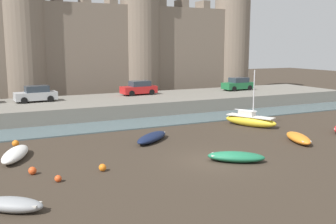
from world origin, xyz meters
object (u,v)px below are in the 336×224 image
(rowboat_foreground_left, at_px, (298,138))
(car_quay_west, at_px, (139,88))
(rowboat_foreground_centre, at_px, (12,204))
(car_quay_east, at_px, (238,84))
(mooring_buoy_near_shore, at_px, (58,179))
(rowboat_near_channel_left, at_px, (15,154))
(mooring_buoy_mid_mud, at_px, (103,168))
(rowboat_midflat_centre, at_px, (152,137))
(mooring_buoy_off_centre, at_px, (32,171))
(rowboat_midflat_right, at_px, (236,157))
(mooring_buoy_near_channel, at_px, (16,143))
(sailboat_midflat_left, at_px, (250,120))
(car_quay_centre_west, at_px, (36,94))

(rowboat_foreground_left, distance_m, car_quay_west, 21.52)
(rowboat_foreground_centre, bearing_deg, car_quay_east, 39.75)
(rowboat_foreground_centre, distance_m, mooring_buoy_near_shore, 3.84)
(rowboat_foreground_centre, distance_m, car_quay_east, 37.67)
(rowboat_foreground_centre, height_order, mooring_buoy_near_shore, rowboat_foreground_centre)
(rowboat_near_channel_left, xyz_separation_m, mooring_buoy_mid_mud, (4.26, -4.67, -0.14))
(rowboat_foreground_centre, relative_size, rowboat_midflat_centre, 0.75)
(rowboat_midflat_centre, bearing_deg, rowboat_foreground_centre, -139.16)
(rowboat_foreground_left, xyz_separation_m, rowboat_near_channel_left, (-19.26, 4.32, 0.01))
(mooring_buoy_off_centre, xyz_separation_m, car_quay_east, (27.54, 19.26, 2.01))
(rowboat_midflat_right, height_order, mooring_buoy_off_centre, rowboat_midflat_right)
(rowboat_foreground_left, bearing_deg, rowboat_near_channel_left, 167.35)
(mooring_buoy_near_shore, xyz_separation_m, car_quay_east, (26.48, 21.10, 2.04))
(rowboat_midflat_centre, height_order, car_quay_west, car_quay_west)
(rowboat_midflat_right, bearing_deg, rowboat_foreground_left, 16.41)
(rowboat_midflat_right, height_order, car_quay_east, car_quay_east)
(rowboat_midflat_centre, bearing_deg, mooring_buoy_near_channel, 163.63)
(rowboat_midflat_right, relative_size, mooring_buoy_mid_mud, 8.48)
(rowboat_near_channel_left, relative_size, car_quay_west, 0.98)
(rowboat_foreground_centre, xyz_separation_m, sailboat_midflat_left, (20.48, 10.40, 0.23))
(rowboat_foreground_left, distance_m, mooring_buoy_mid_mud, 15.00)
(rowboat_midflat_centre, distance_m, mooring_buoy_mid_mud, 7.50)
(mooring_buoy_near_channel, relative_size, car_quay_west, 0.11)
(sailboat_midflat_left, height_order, car_quay_centre_west, sailboat_midflat_left)
(rowboat_midflat_right, relative_size, car_quay_west, 0.87)
(mooring_buoy_mid_mud, bearing_deg, mooring_buoy_near_shore, -164.16)
(rowboat_foreground_centre, xyz_separation_m, car_quay_centre_west, (4.15, 24.12, 1.90))
(rowboat_near_channel_left, height_order, mooring_buoy_near_channel, rowboat_near_channel_left)
(rowboat_foreground_left, xyz_separation_m, mooring_buoy_mid_mud, (-14.99, -0.34, -0.13))
(rowboat_foreground_left, bearing_deg, car_quay_centre_west, 128.37)
(mooring_buoy_mid_mud, bearing_deg, car_quay_west, 63.47)
(mooring_buoy_off_centre, relative_size, mooring_buoy_mid_mud, 1.03)
(rowboat_foreground_centre, distance_m, rowboat_midflat_right, 13.14)
(rowboat_foreground_centre, xyz_separation_m, rowboat_midflat_centre, (10.39, 8.98, -0.01))
(rowboat_midflat_right, distance_m, mooring_buoy_mid_mud, 8.13)
(sailboat_midflat_left, distance_m, car_quay_centre_west, 21.40)
(rowboat_midflat_centre, relative_size, car_quay_west, 0.91)
(rowboat_foreground_centre, height_order, mooring_buoy_mid_mud, rowboat_foreground_centre)
(mooring_buoy_mid_mud, bearing_deg, sailboat_midflat_left, 23.46)
(mooring_buoy_near_shore, distance_m, car_quay_east, 33.92)
(rowboat_midflat_right, distance_m, mooring_buoy_off_centre, 11.95)
(rowboat_midflat_right, distance_m, car_quay_west, 23.30)
(rowboat_midflat_right, xyz_separation_m, mooring_buoy_near_channel, (-11.92, 9.75, -0.08))
(rowboat_foreground_centre, relative_size, mooring_buoy_near_channel, 6.05)
(rowboat_near_channel_left, bearing_deg, rowboat_foreground_left, -12.65)
(rowboat_near_channel_left, distance_m, mooring_buoy_near_channel, 3.36)
(rowboat_foreground_centre, bearing_deg, car_quay_centre_west, 80.24)
(car_quay_west, relative_size, car_quay_east, 1.00)
(mooring_buoy_near_channel, bearing_deg, rowboat_midflat_centre, -16.37)
(rowboat_midflat_centre, distance_m, car_quay_west, 17.02)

